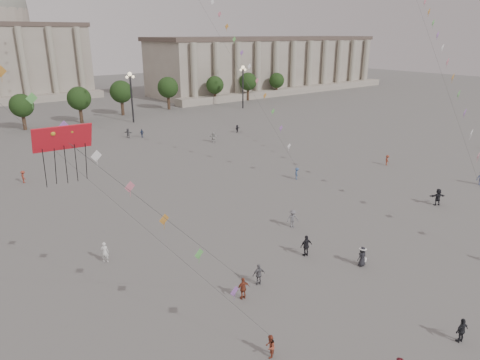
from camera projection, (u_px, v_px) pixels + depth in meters
ground at (346, 297)px, 31.36m from camera, size 360.00×360.00×0.00m
hall_east at (270, 64)px, 142.20m from camera, size 84.00×26.22×17.20m
tree_row at (47, 99)px, 88.00m from camera, size 137.12×5.12×8.00m
lamp_post_mid_east at (131, 88)px, 90.03m from camera, size 2.00×0.90×10.65m
lamp_post_far_east at (243, 79)px, 107.35m from camera, size 2.00×0.90×10.65m
person_crowd_0 at (142, 133)px, 78.99m from camera, size 0.97×0.62×1.53m
person_crowd_3 at (438, 197)px, 47.73m from camera, size 1.85×1.40×1.94m
person_crowd_4 at (83, 138)px, 74.95m from camera, size 1.64×1.23×1.72m
person_crowd_6 at (293, 219)px, 42.27m from camera, size 1.38×1.11×1.87m
person_crowd_7 at (213, 137)px, 75.40m from camera, size 1.80×1.15×1.85m
person_crowd_8 at (387, 160)px, 62.34m from camera, size 1.03×1.13×1.52m
person_crowd_9 at (237, 129)px, 82.88m from camera, size 1.45×0.87×1.49m
person_crowd_12 at (128, 133)px, 78.60m from camera, size 1.44×1.57×1.75m
person_crowd_13 at (105, 252)px, 35.84m from camera, size 0.80×0.75×1.84m
person_crowd_17 at (23, 177)px, 54.97m from camera, size 0.70×1.10×1.61m
tourist_0 at (243, 288)px, 30.86m from camera, size 1.07×0.57×1.73m
tourist_1 at (462, 330)px, 26.52m from camera, size 1.05×0.60×1.69m
tourist_3 at (259, 274)px, 32.64m from camera, size 1.08×0.72×1.71m
tourist_4 at (306, 246)px, 36.83m from camera, size 1.20×0.71×1.92m
kite_flyer_0 at (270, 346)px, 25.32m from camera, size 0.92×0.88×1.49m
kite_flyer_1 at (297, 173)px, 56.35m from camera, size 1.08×1.16×1.57m
hat_person at (362, 256)px, 35.26m from camera, size 0.87×0.60×1.71m
dragon_kite at (68, 157)px, 16.91m from camera, size 7.14×2.33×18.06m
kite_train_east at (423, 2)px, 57.77m from camera, size 40.45×42.20×70.79m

